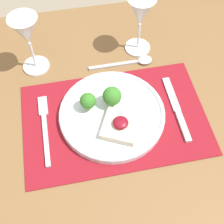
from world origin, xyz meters
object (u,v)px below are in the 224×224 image
at_px(fork, 45,124).
at_px(spoon, 134,62).
at_px(dinner_plate, 112,113).
at_px(wine_glass_far, 27,34).
at_px(knife, 178,112).
at_px(wine_glass_near, 141,15).

bearing_deg(fork, spoon, 30.53).
bearing_deg(fork, dinner_plate, -3.10).
xyz_separation_m(spoon, wine_glass_far, (-0.29, 0.04, 0.12)).
bearing_deg(spoon, fork, -150.89).
bearing_deg(spoon, wine_glass_far, 169.93).
xyz_separation_m(knife, wine_glass_near, (-0.05, 0.25, 0.12)).
distance_m(dinner_plate, wine_glass_near, 0.29).
distance_m(knife, wine_glass_near, 0.29).
relative_size(fork, knife, 1.00).
distance_m(fork, wine_glass_near, 0.40).
bearing_deg(knife, wine_glass_far, 147.82).
bearing_deg(wine_glass_far, knife, -33.59).
distance_m(spoon, wine_glass_near, 0.14).
bearing_deg(dinner_plate, wine_glass_near, 61.50).
bearing_deg(knife, fork, 176.42).
height_order(wine_glass_near, wine_glass_far, same).
height_order(spoon, wine_glass_far, wine_glass_far).
height_order(knife, wine_glass_far, wine_glass_far).
bearing_deg(knife, wine_glass_near, 102.27).
height_order(fork, wine_glass_far, wine_glass_far).
distance_m(dinner_plate, wine_glass_far, 0.31).
bearing_deg(dinner_plate, spoon, 59.76).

